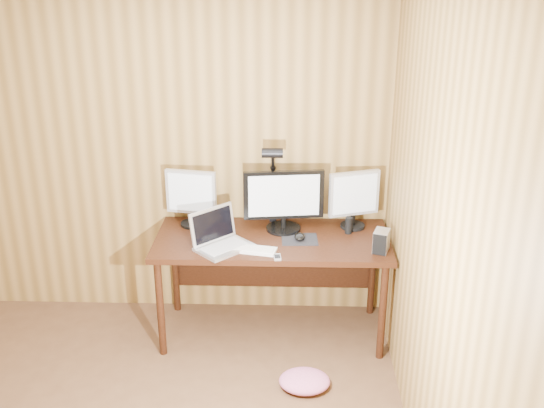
{
  "coord_description": "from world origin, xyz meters",
  "views": [
    {
      "loc": [
        1.05,
        -2.32,
        2.58
      ],
      "look_at": [
        0.93,
        1.58,
        1.02
      ],
      "focal_mm": 42.0,
      "sensor_mm": 36.0,
      "label": 1
    }
  ],
  "objects_px": {
    "monitor_left": "(191,196)",
    "desk_lamp": "(273,173)",
    "desk": "(273,249)",
    "mouse": "(300,237)",
    "phone": "(277,257)",
    "hard_drive": "(381,241)",
    "monitor_right": "(354,198)",
    "laptop": "(219,238)",
    "keyboard": "(246,249)",
    "speaker": "(349,225)",
    "monitor_center": "(284,200)"
  },
  "relations": [
    {
      "from": "hard_drive",
      "to": "speaker",
      "type": "height_order",
      "value": "hard_drive"
    },
    {
      "from": "monitor_right",
      "to": "desk_lamp",
      "type": "height_order",
      "value": "desk_lamp"
    },
    {
      "from": "monitor_right",
      "to": "mouse",
      "type": "relative_size",
      "value": 3.67
    },
    {
      "from": "monitor_left",
      "to": "laptop",
      "type": "height_order",
      "value": "monitor_left"
    },
    {
      "from": "hard_drive",
      "to": "mouse",
      "type": "bearing_deg",
      "value": -178.55
    },
    {
      "from": "desk_lamp",
      "to": "desk",
      "type": "bearing_deg",
      "value": -69.58
    },
    {
      "from": "mouse",
      "to": "desk_lamp",
      "type": "bearing_deg",
      "value": 114.04
    },
    {
      "from": "keyboard",
      "to": "mouse",
      "type": "relative_size",
      "value": 3.68
    },
    {
      "from": "desk_lamp",
      "to": "mouse",
      "type": "bearing_deg",
      "value": -33.97
    },
    {
      "from": "monitor_left",
      "to": "desk_lamp",
      "type": "xyz_separation_m",
      "value": [
        0.57,
        0.03,
        0.17
      ]
    },
    {
      "from": "laptop",
      "to": "speaker",
      "type": "bearing_deg",
      "value": -28.87
    },
    {
      "from": "monitor_center",
      "to": "monitor_right",
      "type": "height_order",
      "value": "monitor_center"
    },
    {
      "from": "mouse",
      "to": "hard_drive",
      "type": "relative_size",
      "value": 0.73
    },
    {
      "from": "monitor_right",
      "to": "desk_lamp",
      "type": "bearing_deg",
      "value": 158.59
    },
    {
      "from": "monitor_left",
      "to": "monitor_right",
      "type": "xyz_separation_m",
      "value": [
        1.14,
        -0.0,
        0.0
      ]
    },
    {
      "from": "mouse",
      "to": "phone",
      "type": "distance_m",
      "value": 0.32
    },
    {
      "from": "laptop",
      "to": "desk_lamp",
      "type": "bearing_deg",
      "value": 3.5
    },
    {
      "from": "desk",
      "to": "desk_lamp",
      "type": "height_order",
      "value": "desk_lamp"
    },
    {
      "from": "monitor_left",
      "to": "keyboard",
      "type": "relative_size",
      "value": 0.99
    },
    {
      "from": "desk",
      "to": "monitor_left",
      "type": "relative_size",
      "value": 3.9
    },
    {
      "from": "monitor_center",
      "to": "mouse",
      "type": "height_order",
      "value": "monitor_center"
    },
    {
      "from": "mouse",
      "to": "laptop",
      "type": "bearing_deg",
      "value": -179.87
    },
    {
      "from": "keyboard",
      "to": "mouse",
      "type": "distance_m",
      "value": 0.39
    },
    {
      "from": "monitor_left",
      "to": "mouse",
      "type": "height_order",
      "value": "monitor_left"
    },
    {
      "from": "desk",
      "to": "monitor_right",
      "type": "bearing_deg",
      "value": 12.74
    },
    {
      "from": "laptop",
      "to": "speaker",
      "type": "relative_size",
      "value": 3.7
    },
    {
      "from": "phone",
      "to": "desk_lamp",
      "type": "relative_size",
      "value": 0.15
    },
    {
      "from": "monitor_left",
      "to": "hard_drive",
      "type": "bearing_deg",
      "value": -6.18
    },
    {
      "from": "keyboard",
      "to": "laptop",
      "type": "bearing_deg",
      "value": 176.45
    },
    {
      "from": "monitor_right",
      "to": "laptop",
      "type": "relative_size",
      "value": 0.95
    },
    {
      "from": "monitor_left",
      "to": "desk_lamp",
      "type": "bearing_deg",
      "value": 13.36
    },
    {
      "from": "desk",
      "to": "speaker",
      "type": "distance_m",
      "value": 0.56
    },
    {
      "from": "desk",
      "to": "mouse",
      "type": "xyz_separation_m",
      "value": [
        0.19,
        -0.1,
        0.15
      ]
    },
    {
      "from": "desk",
      "to": "monitor_right",
      "type": "height_order",
      "value": "monitor_right"
    },
    {
      "from": "phone",
      "to": "speaker",
      "type": "bearing_deg",
      "value": 33.72
    },
    {
      "from": "speaker",
      "to": "desk_lamp",
      "type": "bearing_deg",
      "value": 165.72
    },
    {
      "from": "monitor_center",
      "to": "keyboard",
      "type": "relative_size",
      "value": 1.34
    },
    {
      "from": "laptop",
      "to": "desk_lamp",
      "type": "distance_m",
      "value": 0.6
    },
    {
      "from": "laptop",
      "to": "phone",
      "type": "bearing_deg",
      "value": -66.49
    },
    {
      "from": "hard_drive",
      "to": "desk_lamp",
      "type": "height_order",
      "value": "desk_lamp"
    },
    {
      "from": "desk",
      "to": "monitor_center",
      "type": "xyz_separation_m",
      "value": [
        0.07,
        0.07,
        0.35
      ]
    },
    {
      "from": "desk_lamp",
      "to": "monitor_left",
      "type": "bearing_deg",
      "value": -158.09
    },
    {
      "from": "desk",
      "to": "mouse",
      "type": "relative_size",
      "value": 14.16
    },
    {
      "from": "keyboard",
      "to": "mouse",
      "type": "xyz_separation_m",
      "value": [
        0.35,
        0.17,
        0.01
      ]
    },
    {
      "from": "desk",
      "to": "monitor_left",
      "type": "xyz_separation_m",
      "value": [
        -0.58,
        0.13,
        0.34
      ]
    },
    {
      "from": "mouse",
      "to": "hard_drive",
      "type": "height_order",
      "value": "hard_drive"
    },
    {
      "from": "keyboard",
      "to": "speaker",
      "type": "distance_m",
      "value": 0.75
    },
    {
      "from": "phone",
      "to": "monitor_right",
      "type": "bearing_deg",
      "value": 38.23
    },
    {
      "from": "monitor_left",
      "to": "hard_drive",
      "type": "xyz_separation_m",
      "value": [
        1.29,
        -0.39,
        -0.15
      ]
    },
    {
      "from": "speaker",
      "to": "desk_lamp",
      "type": "relative_size",
      "value": 0.19
    }
  ]
}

